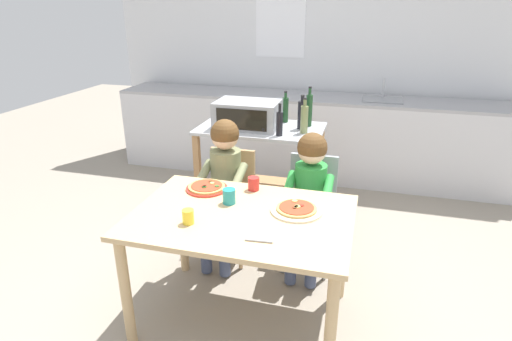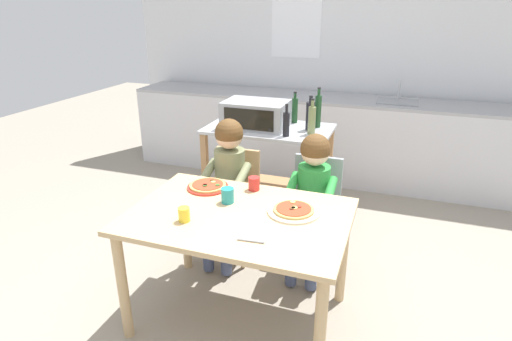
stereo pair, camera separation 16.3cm
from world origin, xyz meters
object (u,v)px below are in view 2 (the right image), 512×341
Objects in this scene: toaster_oven at (256,114)px; pizza_plate_red_rimmed at (208,186)px; bottle_squat_spirits at (312,120)px; drinking_cup_teal at (228,195)px; dining_chair_right at (314,205)px; bottle_tall_green_wine at (310,115)px; kitchen_island_cart at (269,159)px; bottle_clear_vinegar at (286,123)px; dining_chair_left at (234,195)px; serving_spoon at (251,241)px; pizza_plate_cream at (294,210)px; drinking_cup_red at (254,184)px; child_in_green_shirt at (312,188)px; dining_table at (239,229)px; bottle_brown_beer at (318,111)px; drinking_cup_yellow at (184,214)px; child_in_olive_shirt at (227,174)px; bottle_dark_olive_oil at (295,110)px.

toaster_oven reaches higher than pizza_plate_red_rimmed.
drinking_cup_teal is (-0.26, -1.09, -0.21)m from bottle_squat_spirits.
dining_chair_right is at bearing 37.27° from pizza_plate_red_rimmed.
kitchen_island_cart is at bearing -171.75° from bottle_tall_green_wine.
bottle_clear_vinegar is 0.31× the size of dining_chair_right.
dining_chair_left is 1.10m from serving_spoon.
dining_chair_left is at bearing 136.60° from pizza_plate_cream.
child_in_green_shirt is at bearing 40.63° from drinking_cup_red.
bottle_tall_green_wine reaches higher than serving_spoon.
drinking_cup_red is 0.63m from serving_spoon.
drinking_cup_red is at bearing -139.37° from child_in_green_shirt.
bottle_tall_green_wine is at bearing 60.35° from bottle_clear_vinegar.
dining_table is 1.23× the size of child_in_green_shirt.
pizza_plate_red_rimmed is 0.63m from pizza_plate_cream.
bottle_brown_beer is 0.88m from dining_chair_right.
drinking_cup_red is (-0.03, 0.34, 0.14)m from dining_table.
drinking_cup_teal reaches higher than drinking_cup_red.
drinking_cup_teal is at bearing -111.36° from drinking_cup_red.
drinking_cup_yellow is 0.43m from serving_spoon.
serving_spoon is (0.17, -0.26, 0.11)m from dining_table.
toaster_oven is 0.48m from bottle_squat_spirits.
bottle_clear_vinegar is at bearing 91.51° from dining_table.
dining_table is at bearing -61.26° from child_in_olive_shirt.
bottle_tall_green_wine reaches higher than bottle_dark_olive_oil.
dining_chair_left is 0.25m from child_in_olive_shirt.
kitchen_island_cart is at bearing 136.62° from bottle_clear_vinegar.
bottle_squat_spirits is 0.91m from drinking_cup_red.
toaster_oven is 0.49× the size of child_in_olive_shirt.
bottle_tall_green_wine is 0.80m from dining_chair_right.
bottle_brown_beer is 2.37× the size of serving_spoon.
bottle_tall_green_wine is (-0.04, -0.10, -0.02)m from bottle_brown_beer.
dining_chair_right is 0.80× the size of child_in_green_shirt.
dining_chair_right reaches higher than drinking_cup_red.
bottle_brown_beer reaches higher than drinking_cup_teal.
drinking_cup_yellow is at bearing -90.76° from kitchen_island_cart.
drinking_cup_teal is at bearing -78.95° from toaster_oven.
bottle_dark_olive_oil is 1.78m from serving_spoon.
toaster_oven is 3.71× the size of serving_spoon.
dining_chair_left is 0.50m from pizza_plate_red_rimmed.
dining_chair_right is (0.36, -0.76, -0.50)m from bottle_dark_olive_oil.
bottle_dark_olive_oil is at bearing 92.63° from dining_table.
kitchen_island_cart is 3.46× the size of pizza_plate_cream.
toaster_oven is 0.98m from drinking_cup_red.
bottle_squat_spirits is 2.02× the size of serving_spoon.
child_in_green_shirt is (0.36, -0.88, -0.31)m from bottle_dark_olive_oil.
dining_table is (0.23, -1.27, 0.04)m from kitchen_island_cart.
bottle_dark_olive_oil is 0.90× the size of pizza_plate_cream.
child_in_green_shirt is at bearing -45.51° from toaster_oven.
kitchen_island_cart is 0.47m from bottle_clear_vinegar.
dining_table is 13.67× the size of drinking_cup_teal.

